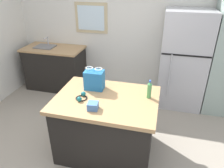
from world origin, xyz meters
TOP-DOWN VIEW (x-y plane):
  - ground at (0.00, 0.00)m, footprint 5.77×5.77m
  - back_wall at (-0.01, 2.21)m, footprint 4.81×0.13m
  - kitchen_island at (0.09, 0.20)m, footprint 1.32×0.99m
  - refrigerator at (1.10, 1.79)m, footprint 0.81×0.72m
  - sink_counter at (-1.54, 1.82)m, footprint 1.25×0.67m
  - shopping_bag at (-0.14, 0.40)m, footprint 0.26×0.19m
  - small_box at (0.01, -0.09)m, footprint 0.14×0.13m
  - bottle at (0.62, 0.34)m, footprint 0.06×0.06m
  - ear_defenders at (-0.21, 0.10)m, footprint 0.15×0.20m

SIDE VIEW (x-z plane):
  - ground at x=0.00m, z-range 0.00..0.00m
  - kitchen_island at x=0.09m, z-range 0.00..0.88m
  - sink_counter at x=-1.54m, z-range -0.08..1.02m
  - refrigerator at x=1.10m, z-range 0.00..1.78m
  - ear_defenders at x=-0.21m, z-range 0.87..0.93m
  - small_box at x=0.01m, z-range 0.88..0.96m
  - bottle at x=0.62m, z-range 0.87..1.11m
  - shopping_bag at x=-0.14m, z-range 0.86..1.17m
  - back_wall at x=-0.01m, z-range 0.00..2.57m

